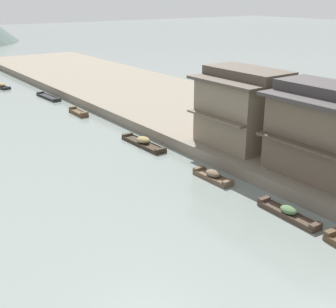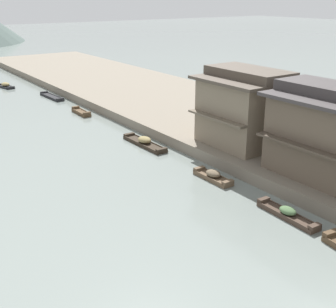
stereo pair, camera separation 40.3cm
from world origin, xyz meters
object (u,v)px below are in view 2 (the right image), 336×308
at_px(boat_moored_nearest, 213,176).
at_px(boat_moored_second, 6,86).
at_px(boat_moored_third, 81,112).
at_px(house_waterfront_tall, 247,107).
at_px(house_waterfront_second, 334,133).
at_px(boat_midriver_drifting, 145,142).
at_px(boat_upstream_distant, 52,97).
at_px(boat_crossing_west, 287,214).

bearing_deg(boat_moored_nearest, boat_moored_second, 93.83).
height_order(boat_moored_nearest, boat_moored_third, boat_moored_nearest).
xyz_separation_m(boat_moored_nearest, house_waterfront_tall, (5.84, 2.87, 3.66)).
bearing_deg(boat_moored_second, boat_moored_nearest, -86.17).
bearing_deg(house_waterfront_tall, boat_moored_second, 102.36).
height_order(boat_moored_nearest, house_waterfront_second, house_waterfront_second).
xyz_separation_m(boat_midriver_drifting, boat_upstream_distant, (0.18, 22.99, -0.13)).
bearing_deg(boat_moored_third, boat_crossing_west, -89.94).
height_order(boat_upstream_distant, house_waterfront_tall, house_waterfront_tall).
distance_m(boat_moored_second, house_waterfront_second, 48.90).
height_order(boat_moored_third, boat_midriver_drifting, boat_midriver_drifting).
bearing_deg(boat_moored_third, boat_upstream_distant, 88.38).
xyz_separation_m(boat_midriver_drifting, house_waterfront_tall, (5.84, -6.48, 3.67)).
height_order(house_waterfront_second, house_waterfront_tall, same).
xyz_separation_m(boat_moored_third, boat_crossing_west, (0.03, -29.53, 0.04)).
xyz_separation_m(boat_upstream_distant, house_waterfront_second, (5.50, -37.83, 3.79)).
relative_size(boat_moored_nearest, boat_crossing_west, 0.79).
xyz_separation_m(boat_moored_nearest, house_waterfront_second, (5.68, -5.49, 3.66)).
xyz_separation_m(boat_midriver_drifting, house_waterfront_second, (5.68, -14.84, 3.67)).
relative_size(boat_moored_nearest, house_waterfront_tall, 0.49).
bearing_deg(house_waterfront_tall, boat_crossing_west, -121.06).
bearing_deg(house_waterfront_second, boat_upstream_distant, 98.27).
bearing_deg(house_waterfront_tall, house_waterfront_second, -91.10).
xyz_separation_m(boat_moored_nearest, boat_crossing_west, (-0.06, -6.93, -0.04)).
distance_m(boat_midriver_drifting, boat_crossing_west, 16.28).
relative_size(boat_upstream_distant, house_waterfront_second, 0.66).
height_order(boat_moored_second, house_waterfront_second, house_waterfront_second).
bearing_deg(boat_moored_nearest, house_waterfront_second, -44.01).
distance_m(boat_moored_second, boat_upstream_distant, 10.62).
height_order(boat_moored_third, boat_crossing_west, boat_crossing_west).
bearing_deg(boat_moored_second, boat_midriver_drifting, -85.09).
xyz_separation_m(boat_upstream_distant, boat_crossing_west, (-0.24, -39.27, 0.10)).
bearing_deg(boat_moored_nearest, boat_upstream_distant, 89.68).
relative_size(boat_moored_third, house_waterfront_tall, 0.49).
xyz_separation_m(boat_crossing_west, house_waterfront_second, (5.74, 1.44, 3.69)).
bearing_deg(house_waterfront_second, boat_crossing_west, -165.92).
distance_m(boat_moored_nearest, house_waterfront_tall, 7.47).
bearing_deg(boat_crossing_west, boat_moored_second, 93.23).
height_order(boat_upstream_distant, house_waterfront_second, house_waterfront_second).
bearing_deg(boat_moored_second, boat_upstream_distant, -73.42).
bearing_deg(boat_crossing_west, boat_upstream_distant, 89.65).
bearing_deg(house_waterfront_tall, boat_upstream_distant, 100.87).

